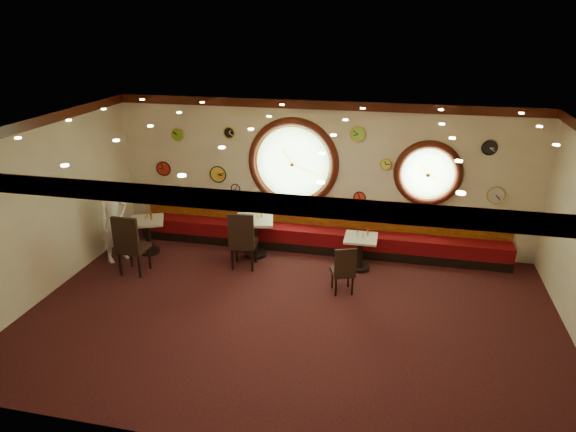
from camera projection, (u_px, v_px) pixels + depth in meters
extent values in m
cube|color=black|center=(291.00, 315.00, 8.78)|extent=(9.00, 6.00, 0.00)
cube|color=gold|center=(291.00, 130.00, 7.62)|extent=(9.00, 6.00, 0.02)
cube|color=beige|center=(321.00, 176.00, 10.93)|extent=(9.00, 0.02, 3.20)
cube|color=beige|center=(232.00, 335.00, 5.47)|extent=(9.00, 0.02, 3.20)
cube|color=beige|center=(44.00, 208.00, 9.11)|extent=(0.02, 6.00, 3.20)
cube|color=#38120A|center=(322.00, 105.00, 10.34)|extent=(9.00, 0.10, 0.18)
cube|color=#38120A|center=(227.00, 200.00, 4.97)|extent=(9.00, 0.10, 0.18)
cube|color=#38120A|center=(31.00, 123.00, 8.55)|extent=(0.10, 6.00, 0.18)
cube|color=black|center=(317.00, 245.00, 11.22)|extent=(8.00, 0.55, 0.20)
cube|color=#5A070D|center=(317.00, 235.00, 11.13)|extent=(8.00, 0.55, 0.30)
cube|color=#631307|center=(319.00, 214.00, 11.19)|extent=(8.00, 0.10, 0.55)
cylinder|color=#8FC978|center=(293.00, 163.00, 10.96)|extent=(1.66, 0.02, 1.66)
torus|color=#38120A|center=(293.00, 163.00, 10.94)|extent=(1.98, 0.18, 1.98)
torus|color=gold|center=(293.00, 164.00, 10.92)|extent=(1.61, 0.03, 1.61)
cylinder|color=#8FC978|center=(428.00, 173.00, 10.41)|extent=(1.10, 0.02, 1.10)
torus|color=#38120A|center=(428.00, 174.00, 10.40)|extent=(1.38, 0.18, 1.38)
torus|color=gold|center=(428.00, 174.00, 10.37)|extent=(1.09, 0.03, 1.09)
cylinder|color=black|center=(229.00, 133.00, 10.99)|extent=(0.24, 0.03, 0.24)
cylinder|color=gold|center=(218.00, 174.00, 11.40)|extent=(0.36, 0.03, 0.36)
cylinder|color=silver|center=(236.00, 188.00, 11.43)|extent=(0.20, 0.03, 0.20)
cylinder|color=red|center=(164.00, 169.00, 11.64)|extent=(0.32, 0.03, 0.32)
cylinder|color=#E6F351|center=(386.00, 164.00, 10.50)|extent=(0.22, 0.03, 0.22)
cylinder|color=black|center=(489.00, 148.00, 9.94)|extent=(0.28, 0.03, 0.28)
cylinder|color=#6DB123|center=(177.00, 135.00, 11.27)|extent=(0.26, 0.03, 0.26)
cylinder|color=silver|center=(496.00, 195.00, 10.23)|extent=(0.34, 0.03, 0.34)
cylinder|color=#93E146|center=(358.00, 134.00, 10.40)|extent=(0.30, 0.03, 0.30)
cylinder|color=red|center=(360.00, 197.00, 10.87)|extent=(0.24, 0.03, 0.24)
cylinder|color=black|center=(150.00, 251.00, 11.12)|extent=(0.43, 0.43, 0.06)
cylinder|color=black|center=(148.00, 236.00, 10.99)|extent=(0.12, 0.12, 0.69)
cube|color=silver|center=(146.00, 221.00, 10.86)|extent=(0.91, 0.91, 0.05)
cylinder|color=black|center=(255.00, 254.00, 10.98)|extent=(0.48, 0.48, 0.07)
cylinder|color=black|center=(255.00, 237.00, 10.84)|extent=(0.13, 0.13, 0.76)
cube|color=silver|center=(255.00, 220.00, 10.70)|extent=(0.92, 0.92, 0.05)
cylinder|color=black|center=(359.00, 268.00, 10.38)|extent=(0.40, 0.40, 0.05)
cylinder|color=black|center=(360.00, 253.00, 10.27)|extent=(0.11, 0.11, 0.64)
cube|color=silver|center=(361.00, 238.00, 10.15)|extent=(0.64, 0.64, 0.05)
cube|color=black|center=(133.00, 248.00, 10.09)|extent=(0.53, 0.53, 0.09)
cube|color=black|center=(125.00, 234.00, 9.75)|extent=(0.52, 0.08, 0.68)
cube|color=black|center=(244.00, 243.00, 10.32)|extent=(0.56, 0.56, 0.09)
cube|color=black|center=(241.00, 230.00, 9.98)|extent=(0.51, 0.12, 0.66)
cube|color=black|center=(343.00, 272.00, 9.41)|extent=(0.50, 0.50, 0.07)
cube|color=black|center=(345.00, 262.00, 9.14)|extent=(0.39, 0.18, 0.51)
cylinder|color=#BABABE|center=(147.00, 215.00, 10.93)|extent=(0.04, 0.04, 0.11)
cylinder|color=silver|center=(249.00, 216.00, 10.69)|extent=(0.04, 0.04, 0.10)
cylinder|color=silver|center=(357.00, 234.00, 10.15)|extent=(0.04, 0.04, 0.11)
cylinder|color=silver|center=(145.00, 218.00, 10.82)|extent=(0.03, 0.03, 0.09)
cylinder|color=silver|center=(258.00, 217.00, 10.67)|extent=(0.04, 0.04, 0.10)
cylinder|color=silver|center=(363.00, 236.00, 10.06)|extent=(0.03, 0.03, 0.09)
cylinder|color=#CA892F|center=(151.00, 216.00, 10.84)|extent=(0.05, 0.05, 0.16)
cylinder|color=gold|center=(261.00, 213.00, 10.77)|extent=(0.06, 0.06, 0.18)
cylinder|color=gold|center=(368.00, 232.00, 10.19)|extent=(0.04, 0.04, 0.14)
imported|color=white|center=(114.00, 221.00, 10.49)|extent=(0.68, 0.75, 1.72)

